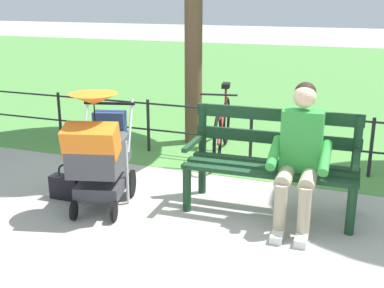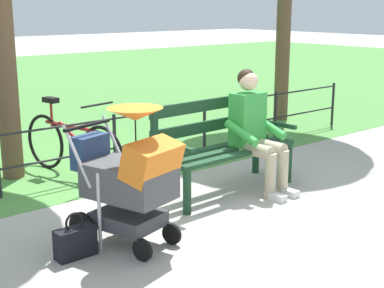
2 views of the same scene
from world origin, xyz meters
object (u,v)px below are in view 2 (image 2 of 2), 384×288
(park_bench, at_px, (221,142))
(stroller, at_px, (130,175))
(bicycle, at_px, (72,145))
(person_on_bench, at_px, (255,127))
(handbag, at_px, (75,242))

(park_bench, height_order, stroller, stroller)
(stroller, distance_m, bicycle, 2.14)
(person_on_bench, distance_m, stroller, 1.86)
(park_bench, relative_size, bicycle, 0.99)
(person_on_bench, height_order, stroller, person_on_bench)
(park_bench, distance_m, person_on_bench, 0.39)
(person_on_bench, height_order, bicycle, person_on_bench)
(park_bench, bearing_deg, stroller, 20.63)
(person_on_bench, bearing_deg, bicycle, -53.87)
(stroller, bearing_deg, handbag, -9.79)
(park_bench, xyz_separation_m, person_on_bench, (-0.28, 0.22, 0.15))
(person_on_bench, distance_m, bicycle, 2.11)
(person_on_bench, xyz_separation_m, handbag, (2.29, 0.27, -0.55))
(park_bench, xyz_separation_m, bicycle, (0.95, -1.47, -0.16))
(person_on_bench, height_order, handbag, person_on_bench)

